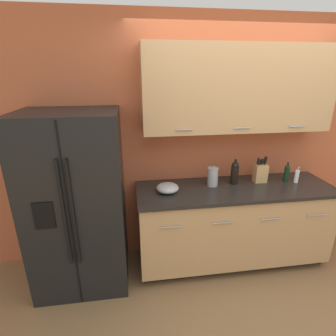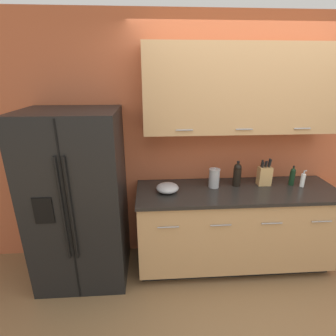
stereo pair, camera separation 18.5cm
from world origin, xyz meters
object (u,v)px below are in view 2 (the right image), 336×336
object	(u,v)px
refrigerator	(79,200)
mixing_bowl	(167,188)
knife_block	(264,175)
wine_bottle	(237,174)
soap_dispenser	(303,180)
oil_bottle	(292,176)
steel_canister	(214,178)

from	to	relation	value
refrigerator	mixing_bowl	bearing A→B (deg)	1.79
knife_block	wine_bottle	xyz separation A→B (m)	(-0.30, -0.00, 0.02)
wine_bottle	soap_dispenser	bearing A→B (deg)	-5.99
wine_bottle	soap_dispenser	world-z (taller)	wine_bottle
oil_bottle	knife_block	bearing A→B (deg)	175.47
knife_block	mixing_bowl	world-z (taller)	knife_block
oil_bottle	steel_canister	xyz separation A→B (m)	(-0.83, 0.00, 0.00)
soap_dispenser	mixing_bowl	distance (m)	1.41
knife_block	mixing_bowl	xyz separation A→B (m)	(-1.03, -0.11, -0.06)
refrigerator	wine_bottle	world-z (taller)	refrigerator
soap_dispenser	oil_bottle	size ratio (longest dim) A/B	0.84
wine_bottle	mixing_bowl	xyz separation A→B (m)	(-0.74, -0.11, -0.08)
mixing_bowl	wine_bottle	bearing A→B (deg)	8.43
steel_canister	mixing_bowl	world-z (taller)	steel_canister
refrigerator	mixing_bowl	xyz separation A→B (m)	(0.87, 0.03, 0.09)
wine_bottle	oil_bottle	bearing A→B (deg)	-2.02
refrigerator	mixing_bowl	distance (m)	0.88
wine_bottle	mixing_bowl	size ratio (longest dim) A/B	1.21
refrigerator	steel_canister	world-z (taller)	refrigerator
knife_block	mixing_bowl	size ratio (longest dim) A/B	1.30
steel_canister	refrigerator	bearing A→B (deg)	-175.06
wine_bottle	steel_canister	xyz separation A→B (m)	(-0.25, -0.02, -0.03)
soap_dispenser	steel_canister	size ratio (longest dim) A/B	0.84
refrigerator	wine_bottle	size ratio (longest dim) A/B	6.41
steel_canister	soap_dispenser	bearing A→B (deg)	-3.24
wine_bottle	oil_bottle	distance (m)	0.59
wine_bottle	refrigerator	bearing A→B (deg)	-175.15
knife_block	mixing_bowl	bearing A→B (deg)	-173.83
soap_dispenser	oil_bottle	distance (m)	0.11
soap_dispenser	steel_canister	distance (m)	0.93
refrigerator	soap_dispenser	bearing A→B (deg)	1.63
refrigerator	oil_bottle	xyz separation A→B (m)	(2.19, 0.12, 0.15)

